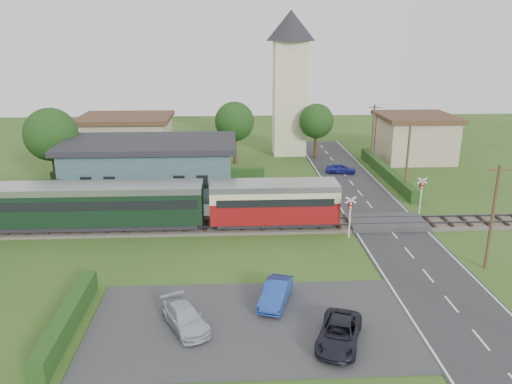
{
  "coord_description": "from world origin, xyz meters",
  "views": [
    {
      "loc": [
        -2.38,
        -35.05,
        14.67
      ],
      "look_at": [
        -0.43,
        4.0,
        2.34
      ],
      "focal_mm": 35.0,
      "sensor_mm": 36.0,
      "label": 1
    }
  ],
  "objects_px": {
    "crossing_signal_near": "(350,211)",
    "station_building": "(151,168)",
    "house_east": "(415,137)",
    "car_park_dark": "(339,333)",
    "car_on_road": "(341,168)",
    "pedestrian_far": "(77,206)",
    "crossing_signal_far": "(421,190)",
    "pedestrian_near": "(215,199)",
    "house_west": "(127,138)",
    "car_park_blue": "(276,293)",
    "train": "(57,205)",
    "church_tower": "(290,73)",
    "car_park_silver": "(185,317)",
    "equipment_hut": "(45,198)"
  },
  "relations": [
    {
      "from": "crossing_signal_near",
      "to": "station_building",
      "type": "bearing_deg",
      "value": 145.19
    },
    {
      "from": "house_east",
      "to": "car_park_dark",
      "type": "height_order",
      "value": "house_east"
    },
    {
      "from": "car_on_road",
      "to": "pedestrian_far",
      "type": "relative_size",
      "value": 2.16
    },
    {
      "from": "crossing_signal_near",
      "to": "car_on_road",
      "type": "relative_size",
      "value": 1.0
    },
    {
      "from": "crossing_signal_far",
      "to": "pedestrian_near",
      "type": "relative_size",
      "value": 1.67
    },
    {
      "from": "house_west",
      "to": "car_park_blue",
      "type": "xyz_separation_m",
      "value": [
        15.02,
        -34.88,
        -2.1
      ]
    },
    {
      "from": "house_east",
      "to": "car_park_dark",
      "type": "distance_m",
      "value": 41.76
    },
    {
      "from": "train",
      "to": "church_tower",
      "type": "bearing_deg",
      "value": 51.23
    },
    {
      "from": "car_on_road",
      "to": "car_park_dark",
      "type": "relative_size",
      "value": 0.79
    },
    {
      "from": "church_tower",
      "to": "crossing_signal_far",
      "type": "relative_size",
      "value": 5.37
    },
    {
      "from": "station_building",
      "to": "car_park_silver",
      "type": "bearing_deg",
      "value": -77.67
    },
    {
      "from": "car_park_dark",
      "to": "pedestrian_near",
      "type": "bearing_deg",
      "value": 128.86
    },
    {
      "from": "equipment_hut",
      "to": "house_east",
      "type": "height_order",
      "value": "house_east"
    },
    {
      "from": "equipment_hut",
      "to": "crossing_signal_far",
      "type": "distance_m",
      "value": 31.61
    },
    {
      "from": "car_on_road",
      "to": "car_park_silver",
      "type": "distance_m",
      "value": 33.22
    },
    {
      "from": "crossing_signal_near",
      "to": "crossing_signal_far",
      "type": "bearing_deg",
      "value": 33.69
    },
    {
      "from": "house_west",
      "to": "pedestrian_far",
      "type": "relative_size",
      "value": 7.12
    },
    {
      "from": "crossing_signal_near",
      "to": "car_on_road",
      "type": "height_order",
      "value": "crossing_signal_near"
    },
    {
      "from": "train",
      "to": "car_park_blue",
      "type": "relative_size",
      "value": 11.59
    },
    {
      "from": "equipment_hut",
      "to": "pedestrian_far",
      "type": "bearing_deg",
      "value": -13.47
    },
    {
      "from": "equipment_hut",
      "to": "car_park_silver",
      "type": "bearing_deg",
      "value": -53.0
    },
    {
      "from": "church_tower",
      "to": "car_park_silver",
      "type": "xyz_separation_m",
      "value": [
        -9.95,
        -40.13,
        -9.58
      ]
    },
    {
      "from": "car_park_dark",
      "to": "house_west",
      "type": "bearing_deg",
      "value": 134.2
    },
    {
      "from": "station_building",
      "to": "house_east",
      "type": "bearing_deg",
      "value": 23.44
    },
    {
      "from": "house_west",
      "to": "pedestrian_far",
      "type": "bearing_deg",
      "value": -90.54
    },
    {
      "from": "equipment_hut",
      "to": "car_park_dark",
      "type": "distance_m",
      "value": 28.3
    },
    {
      "from": "church_tower",
      "to": "crossing_signal_near",
      "type": "xyz_separation_m",
      "value": [
        1.4,
        -28.41,
        -8.08
      ]
    },
    {
      "from": "train",
      "to": "car_on_road",
      "type": "height_order",
      "value": "train"
    },
    {
      "from": "equipment_hut",
      "to": "crossing_signal_far",
      "type": "relative_size",
      "value": 0.78
    },
    {
      "from": "house_east",
      "to": "car_park_blue",
      "type": "relative_size",
      "value": 2.36
    },
    {
      "from": "equipment_hut",
      "to": "station_building",
      "type": "distance_m",
      "value": 9.92
    },
    {
      "from": "house_west",
      "to": "station_building",
      "type": "bearing_deg",
      "value": -70.35
    },
    {
      "from": "house_west",
      "to": "crossing_signal_far",
      "type": "height_order",
      "value": "house_west"
    },
    {
      "from": "house_west",
      "to": "pedestrian_far",
      "type": "height_order",
      "value": "house_west"
    },
    {
      "from": "station_building",
      "to": "train",
      "type": "distance_m",
      "value": 10.76
    },
    {
      "from": "crossing_signal_far",
      "to": "pedestrian_near",
      "type": "height_order",
      "value": "crossing_signal_far"
    },
    {
      "from": "train",
      "to": "house_east",
      "type": "bearing_deg",
      "value": 31.51
    },
    {
      "from": "train",
      "to": "crossing_signal_far",
      "type": "height_order",
      "value": "train"
    },
    {
      "from": "equipment_hut",
      "to": "pedestrian_far",
      "type": "xyz_separation_m",
      "value": [
        2.81,
        -0.67,
        -0.54
      ]
    },
    {
      "from": "church_tower",
      "to": "pedestrian_near",
      "type": "height_order",
      "value": "church_tower"
    },
    {
      "from": "car_park_dark",
      "to": "car_park_blue",
      "type": "bearing_deg",
      "value": 143.59
    },
    {
      "from": "equipment_hut",
      "to": "crossing_signal_near",
      "type": "height_order",
      "value": "crossing_signal_near"
    },
    {
      "from": "church_tower",
      "to": "crossing_signal_near",
      "type": "distance_m",
      "value": 29.57
    },
    {
      "from": "crossing_signal_near",
      "to": "car_park_silver",
      "type": "distance_m",
      "value": 16.38
    },
    {
      "from": "car_park_blue",
      "to": "car_park_dark",
      "type": "relative_size",
      "value": 0.9
    },
    {
      "from": "pedestrian_near",
      "to": "equipment_hut",
      "type": "bearing_deg",
      "value": 14.25
    },
    {
      "from": "car_park_dark",
      "to": "pedestrian_far",
      "type": "distance_m",
      "value": 25.8
    },
    {
      "from": "equipment_hut",
      "to": "car_park_silver",
      "type": "xyz_separation_m",
      "value": [
        13.05,
        -17.33,
        -1.1
      ]
    },
    {
      "from": "house_west",
      "to": "car_park_dark",
      "type": "xyz_separation_m",
      "value": [
        17.77,
        -38.98,
        -2.14
      ]
    },
    {
      "from": "car_park_silver",
      "to": "car_park_dark",
      "type": "distance_m",
      "value": 7.94
    }
  ]
}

